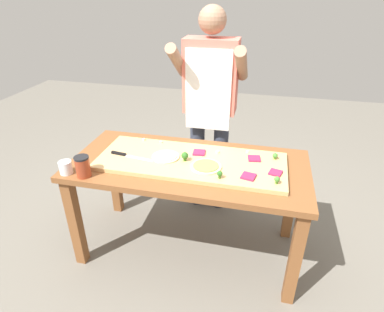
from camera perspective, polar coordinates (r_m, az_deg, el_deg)
The scene contains 21 objects.
ground_plane at distance 2.58m, azimuth -0.52°, elevation -15.70°, with size 8.00×8.00×0.00m, color #6B665B.
prep_table at distance 2.19m, azimuth -0.59°, elevation -3.63°, with size 1.57×0.74×0.74m.
cutting_board at distance 2.12m, azimuth -0.22°, elevation -1.03°, with size 1.23×0.48×0.03m, color tan.
chefs_knife at distance 2.21m, azimuth -11.57°, elevation 0.14°, with size 0.32×0.06×0.02m.
pizza_whole_pesto_green at distance 2.03m, azimuth 2.47°, elevation -1.85°, with size 0.20×0.20×0.02m.
pizza_whole_cheese_artichoke at distance 2.15m, azimuth -4.70°, elevation -0.08°, with size 0.19×0.19×0.02m.
pizza_slice_center at distance 2.16m, azimuth 10.95°, elevation -0.43°, with size 0.08×0.08×0.01m, color #9E234C.
pizza_slice_far_left at distance 1.96m, azimuth 9.97°, elevation -3.56°, with size 0.08×0.08×0.01m, color #9E234C.
pizza_slice_near_right at distance 2.03m, azimuth 14.56°, elevation -2.87°, with size 0.07×0.07×0.01m, color #9E234C.
pizza_slice_far_right at distance 2.20m, azimuth 1.27°, elevation 0.62°, with size 0.08×0.08×0.01m, color #9E234C.
broccoli_floret_back_right at distance 2.09m, azimuth -1.28°, elevation 0.03°, with size 0.05×0.05×0.06m.
broccoli_floret_center_left at distance 2.18m, azimuth 14.51°, elevation 0.04°, with size 0.03×0.03×0.04m.
broccoli_floret_back_left at distance 1.91m, azimuth 4.94°, elevation -3.18°, with size 0.03×0.03×0.05m.
broccoli_floret_front_left at distance 1.92m, azimuth 14.81°, elevation -4.04°, with size 0.03×0.03×0.05m.
cheese_crumble_a at distance 2.24m, azimuth 9.78°, elevation 0.78°, with size 0.01×0.01×0.01m, color white.
cheese_crumble_b at distance 2.20m, azimuth 4.54°, elevation 0.73°, with size 0.02×0.02×0.02m, color white.
cheese_crumble_c at distance 2.35m, azimuth -5.51°, elevation 2.45°, with size 0.01×0.01×0.01m, color white.
cheese_crumble_d at distance 2.40m, azimuth -8.53°, elevation 2.91°, with size 0.02×0.02×0.02m, color silver.
flour_cup at distance 2.15m, azimuth -21.45°, elevation -2.01°, with size 0.08×0.08×0.08m.
sauce_jar at distance 2.07m, azimuth -18.78°, elevation -1.77°, with size 0.09×0.09×0.14m.
cook_center at distance 2.54m, azimuth 3.22°, elevation 10.00°, with size 0.54×0.39×1.67m.
Camera 1 is at (0.45, -1.80, 1.80)m, focal length 30.12 mm.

